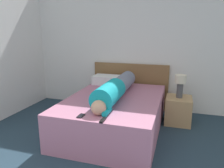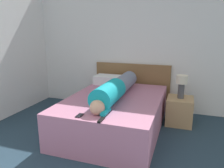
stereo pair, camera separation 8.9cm
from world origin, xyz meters
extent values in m
cube|color=white|center=(0.00, 3.95, 1.30)|extent=(5.44, 0.06, 2.60)
cube|color=#B2708E|center=(-0.06, 2.78, 0.27)|extent=(1.41, 2.02, 0.55)
cube|color=brown|center=(-0.06, 3.88, 0.46)|extent=(1.53, 0.04, 0.92)
cube|color=tan|center=(0.91, 3.36, 0.23)|extent=(0.43, 0.47, 0.46)
cylinder|color=#4C4C51|center=(0.91, 3.36, 0.59)|extent=(0.10, 0.10, 0.26)
cylinder|color=beige|center=(0.91, 3.36, 0.78)|extent=(0.19, 0.19, 0.14)
sphere|color=tan|center=(-0.04, 2.00, 0.64)|extent=(0.19, 0.19, 0.19)
cylinder|color=#149EAD|center=(-0.04, 2.41, 0.70)|extent=(0.31, 0.71, 0.31)
cylinder|color=slate|center=(-0.04, 3.19, 0.69)|extent=(0.28, 0.85, 0.28)
cylinder|color=#149EAD|center=(0.05, 2.05, 0.58)|extent=(0.07, 0.22, 0.07)
cube|color=white|center=(-0.41, 3.58, 0.63)|extent=(0.64, 0.35, 0.17)
cube|color=black|center=(0.07, 1.84, 0.56)|extent=(0.04, 0.15, 0.02)
cube|color=black|center=(-0.24, 1.90, 0.55)|extent=(0.06, 0.13, 0.01)
camera|label=1|loc=(0.87, -0.39, 1.57)|focal=35.00mm
camera|label=2|loc=(0.96, -0.36, 1.57)|focal=35.00mm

